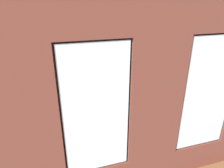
# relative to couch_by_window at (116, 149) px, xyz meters

# --- Properties ---
(ground_plane) EXTENTS (6.88, 6.52, 0.10)m
(ground_plane) POSITION_rel_couch_by_window_xyz_m (-0.49, -2.23, -0.38)
(ground_plane) COLOR brown
(brick_wall_with_windows) EXTENTS (6.28, 0.30, 3.60)m
(brick_wall_with_windows) POSITION_rel_couch_by_window_xyz_m (-0.49, 0.65, 1.46)
(brick_wall_with_windows) COLOR brown
(brick_wall_with_windows) RESTS_ON ground_plane
(couch_by_window) EXTENTS (1.86, 0.87, 0.80)m
(couch_by_window) POSITION_rel_couch_by_window_xyz_m (0.00, 0.00, 0.00)
(couch_by_window) COLOR black
(couch_by_window) RESTS_ON ground_plane
(couch_left) EXTENTS (0.92, 1.94, 0.80)m
(couch_left) POSITION_rel_couch_by_window_xyz_m (-2.93, -1.65, -0.00)
(couch_left) COLOR black
(couch_left) RESTS_ON ground_plane
(coffee_table) EXTENTS (1.46, 0.84, 0.45)m
(coffee_table) POSITION_rel_couch_by_window_xyz_m (-0.47, -2.35, 0.07)
(coffee_table) COLOR tan
(coffee_table) RESTS_ON ground_plane
(cup_ceramic) EXTENTS (0.08, 0.08, 0.10)m
(cup_ceramic) POSITION_rel_couch_by_window_xyz_m (-0.04, -2.23, 0.17)
(cup_ceramic) COLOR #33567F
(cup_ceramic) RESTS_ON coffee_table
(candle_jar) EXTENTS (0.08, 0.08, 0.11)m
(candle_jar) POSITION_rel_couch_by_window_xyz_m (-0.29, -2.46, 0.18)
(candle_jar) COLOR #B7333D
(candle_jar) RESTS_ON coffee_table
(table_plant_small) EXTENTS (0.15, 0.15, 0.25)m
(table_plant_small) POSITION_rel_couch_by_window_xyz_m (-0.47, -2.35, 0.26)
(table_plant_small) COLOR beige
(table_plant_small) RESTS_ON coffee_table
(remote_silver) EXTENTS (0.17, 0.07, 0.02)m
(remote_silver) POSITION_rel_couch_by_window_xyz_m (-0.58, -2.23, 0.13)
(remote_silver) COLOR #B2B2B7
(remote_silver) RESTS_ON coffee_table
(media_console) EXTENTS (1.07, 0.42, 0.48)m
(media_console) POSITION_rel_couch_by_window_xyz_m (2.30, -1.71, -0.09)
(media_console) COLOR black
(media_console) RESTS_ON ground_plane
(tv_flatscreen) EXTENTS (0.97, 0.20, 0.67)m
(tv_flatscreen) POSITION_rel_couch_by_window_xyz_m (2.30, -1.71, 0.49)
(tv_flatscreen) COLOR black
(tv_flatscreen) RESTS_ON media_console
(potted_plant_by_left_couch) EXTENTS (0.30, 0.30, 0.49)m
(potted_plant_by_left_couch) POSITION_rel_couch_by_window_xyz_m (-2.53, -3.06, 0.01)
(potted_plant_by_left_couch) COLOR #47423D
(potted_plant_by_left_couch) RESTS_ON ground_plane
(potted_plant_mid_room_small) EXTENTS (0.52, 0.52, 0.79)m
(potted_plant_mid_room_small) POSITION_rel_couch_by_window_xyz_m (-1.25, -2.77, 0.20)
(potted_plant_mid_room_small) COLOR #9E5638
(potted_plant_mid_room_small) RESTS_ON ground_plane
(potted_plant_near_tv) EXTENTS (0.81, 0.79, 1.37)m
(potted_plant_near_tv) POSITION_rel_couch_by_window_xyz_m (1.76, -0.74, 0.41)
(potted_plant_near_tv) COLOR beige
(potted_plant_near_tv) RESTS_ON ground_plane
(potted_plant_beside_window_right) EXTENTS (0.74, 0.87, 1.20)m
(potted_plant_beside_window_right) POSITION_rel_couch_by_window_xyz_m (1.53, 0.10, 0.23)
(potted_plant_beside_window_right) COLOR #9E5638
(potted_plant_beside_window_right) RESTS_ON ground_plane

